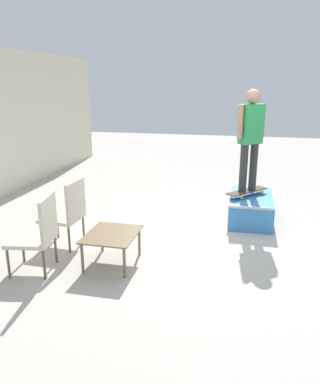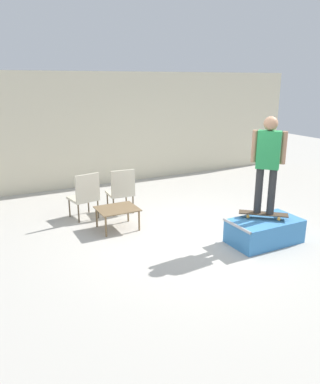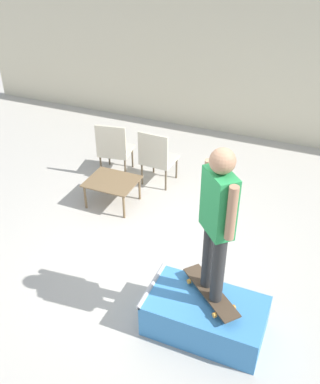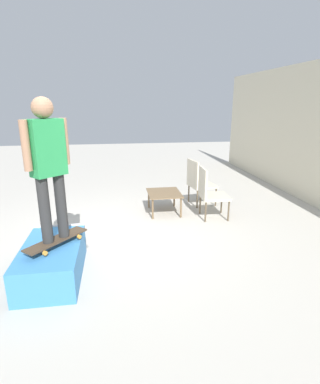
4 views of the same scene
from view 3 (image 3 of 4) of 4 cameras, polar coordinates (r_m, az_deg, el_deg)
name	(u,v)px [view 3 (image 3 of 4)]	position (r m, az deg, el deg)	size (l,w,h in m)	color
ground_plane	(150,264)	(5.71, -1.41, -9.61)	(24.00, 24.00, 0.00)	#B7B2A8
house_wall_back	(242,62)	(8.67, 10.84, 16.72)	(12.00, 0.06, 3.00)	beige
skate_ramp_box	(205,316)	(4.85, 6.01, -16.08)	(1.29, 0.71, 0.45)	#3D84C6
skateboard_on_ramp	(211,292)	(4.68, 6.77, -13.08)	(0.77, 0.70, 0.07)	#473828
person_skater	(218,215)	(4.02, 7.69, -3.11)	(0.42, 0.44, 1.69)	#2D2D2D
coffee_table	(112,183)	(6.65, -6.40, 1.14)	(0.77, 0.65, 0.42)	brown
patio_chair_left	(114,147)	(7.35, -6.15, 5.92)	(0.60, 0.60, 0.98)	brown
patio_chair_right	(157,156)	(7.03, -0.44, 4.80)	(0.54, 0.54, 0.98)	brown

